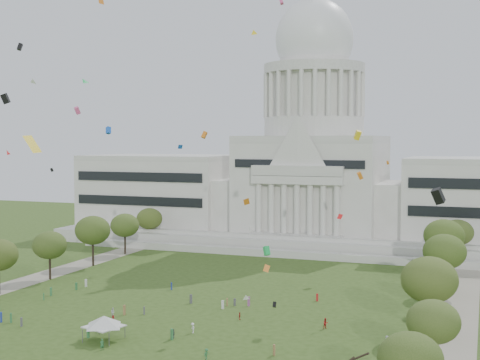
{
  "coord_description": "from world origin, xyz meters",
  "views": [
    {
      "loc": [
        52.74,
        -97.7,
        33.16
      ],
      "look_at": [
        0.0,
        45.0,
        24.0
      ],
      "focal_mm": 50.0,
      "sensor_mm": 36.0,
      "label": 1
    }
  ],
  "objects": [
    {
      "name": "row_tree_l_3",
      "position": [
        -44.09,
        33.92,
        8.21
      ],
      "size": [
        8.12,
        8.12,
        11.55
      ],
      "color": "black",
      "rests_on": "ground"
    },
    {
      "name": "capitol",
      "position": [
        0.0,
        113.59,
        22.3
      ],
      "size": [
        160.0,
        64.5,
        91.3
      ],
      "color": "#B8B6AC",
      "rests_on": "ground"
    },
    {
      "name": "ground",
      "position": [
        0.0,
        0.0,
        0.0
      ],
      "size": [
        400.0,
        400.0,
        0.0
      ],
      "primitive_type": "plane",
      "color": "#314917",
      "rests_on": "ground"
    },
    {
      "name": "row_tree_l_4",
      "position": [
        -44.08,
        52.42,
        9.39
      ],
      "size": [
        9.29,
        9.29,
        13.21
      ],
      "color": "black",
      "rests_on": "ground"
    },
    {
      "name": "person_5",
      "position": [
        -9.85,
        5.62,
        0.78
      ],
      "size": [
        1.48,
        1.37,
        1.56
      ],
      "primitive_type": "imported",
      "rotation": [
        0.0,
        0.0,
        2.44
      ],
      "color": "#B21E1E",
      "rests_on": "ground"
    },
    {
      "name": "person_7",
      "position": [
        -3.6,
        -8.16,
        0.92
      ],
      "size": [
        0.8,
        0.83,
        1.83
      ],
      "primitive_type": "imported",
      "rotation": [
        0.0,
        0.0,
        4.03
      ],
      "color": "#33723F",
      "rests_on": "ground"
    },
    {
      "name": "row_tree_r_4",
      "position": [
        44.76,
        50.04,
        9.29
      ],
      "size": [
        9.19,
        9.19,
        13.06
      ],
      "color": "black",
      "rests_on": "ground"
    },
    {
      "name": "person_3",
      "position": [
        5.99,
        5.36,
        0.88
      ],
      "size": [
        1.21,
        1.24,
        1.77
      ],
      "primitive_type": "imported",
      "rotation": [
        0.0,
        0.0,
        5.46
      ],
      "color": "silver",
      "rests_on": "ground"
    },
    {
      "name": "distant_crowd",
      "position": [
        -12.26,
        13.53,
        0.86
      ],
      "size": [
        65.16,
        38.64,
        1.89
      ],
      "color": "#994C8C",
      "rests_on": "ground"
    },
    {
      "name": "person_0",
      "position": [
        38.5,
        8.36,
        1.03
      ],
      "size": [
        1.03,
        1.19,
        2.06
      ],
      "primitive_type": "imported",
      "rotation": [
        0.0,
        0.0,
        5.17
      ],
      "color": "silver",
      "rests_on": "ground"
    },
    {
      "name": "row_tree_r_0",
      "position": [
        44.94,
        -19.59,
        7.75
      ],
      "size": [
        7.67,
        7.67,
        10.91
      ],
      "color": "black",
      "rests_on": "ground"
    },
    {
      "name": "person_10",
      "position": [
        10.61,
        16.12,
        0.69
      ],
      "size": [
        0.56,
        0.87,
        1.38
      ],
      "primitive_type": "imported",
      "rotation": [
        0.0,
        0.0,
        1.72
      ],
      "color": "#B21E1E",
      "rests_on": "ground"
    },
    {
      "name": "row_tree_r_6",
      "position": [
        45.96,
        88.13,
        8.51
      ],
      "size": [
        8.42,
        8.42,
        11.97
      ],
      "color": "black",
      "rests_on": "ground"
    },
    {
      "name": "person_4",
      "position": [
        4.21,
        1.53,
        0.79
      ],
      "size": [
        0.76,
        1.04,
        1.58
      ],
      "primitive_type": "imported",
      "rotation": [
        0.0,
        0.0,
        5.02
      ],
      "color": "#4C4C51",
      "rests_on": "ground"
    },
    {
      "name": "row_tree_r_1",
      "position": [
        46.22,
        -1.75,
        7.66
      ],
      "size": [
        7.58,
        7.58,
        10.78
      ],
      "color": "black",
      "rests_on": "ground"
    },
    {
      "name": "path_left",
      "position": [
        -48.0,
        30.0,
        0.02
      ],
      "size": [
        8.0,
        160.0,
        0.04
      ],
      "primitive_type": "cube",
      "color": "gray",
      "rests_on": "ground"
    },
    {
      "name": "row_tree_r_3",
      "position": [
        44.4,
        34.48,
        7.08
      ],
      "size": [
        7.01,
        7.01,
        9.98
      ],
      "color": "black",
      "rests_on": "ground"
    },
    {
      "name": "person_2",
      "position": [
        26.82,
        15.87,
        0.94
      ],
      "size": [
        1.05,
        1.04,
        1.89
      ],
      "primitive_type": "imported",
      "rotation": [
        0.0,
        0.0,
        0.77
      ],
      "color": "#B21E1E",
      "rests_on": "ground"
    },
    {
      "name": "path_right",
      "position": [
        48.0,
        30.0,
        0.02
      ],
      "size": [
        8.0,
        160.0,
        0.04
      ],
      "primitive_type": "cube",
      "color": "gray",
      "rests_on": "ground"
    },
    {
      "name": "event_tent",
      "position": [
        -6.1,
        -3.52,
        3.25
      ],
      "size": [
        9.31,
        9.31,
        4.2
      ],
      "color": "#4C4C4C",
      "rests_on": "ground"
    },
    {
      "name": "person_9",
      "position": [
        13.65,
        -6.52,
        0.83
      ],
      "size": [
        0.88,
        1.2,
        1.67
      ],
      "primitive_type": "imported",
      "rotation": [
        0.0,
        0.0,
        1.24
      ],
      "color": "#33723F",
      "rests_on": "ground"
    },
    {
      "name": "row_tree_r_5",
      "position": [
        43.49,
        70.19,
        9.93
      ],
      "size": [
        9.82,
        9.82,
        13.96
      ],
      "color": "black",
      "rests_on": "ground"
    },
    {
      "name": "row_tree_l_6",
      "position": [
        -46.87,
        89.14,
        8.27
      ],
      "size": [
        8.19,
        8.19,
        11.64
      ],
      "color": "black",
      "rests_on": "ground"
    },
    {
      "name": "person_8",
      "position": [
        -12.51,
        9.92,
        0.84
      ],
      "size": [
        0.95,
        0.78,
        1.69
      ],
      "primitive_type": "imported",
      "rotation": [
        0.0,
        0.0,
        2.74
      ],
      "color": "silver",
      "rests_on": "ground"
    },
    {
      "name": "row_tree_r_2",
      "position": [
        44.17,
        17.44,
        9.66
      ],
      "size": [
        9.55,
        9.55,
        13.58
      ],
      "color": "black",
      "rests_on": "ground"
    },
    {
      "name": "row_tree_l_5",
      "position": [
        -45.22,
        71.01,
        8.42
      ],
      "size": [
        8.33,
        8.33,
        11.85
      ],
      "color": "black",
      "rests_on": "ground"
    },
    {
      "name": "kite_swarm",
      "position": [
        7.14,
        11.39,
        32.35
      ],
      "size": [
        89.33,
        105.75,
        56.85
      ],
      "color": "orange",
      "rests_on": "ground"
    }
  ]
}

